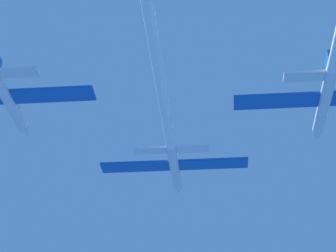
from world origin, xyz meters
The scene contains 1 object.
jet_lead centered at (-0.60, -12.67, 0.84)m, with size 16.93×49.06×2.80m.
Camera 1 is at (4.14, -65.78, -32.59)m, focal length 68.59 mm.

